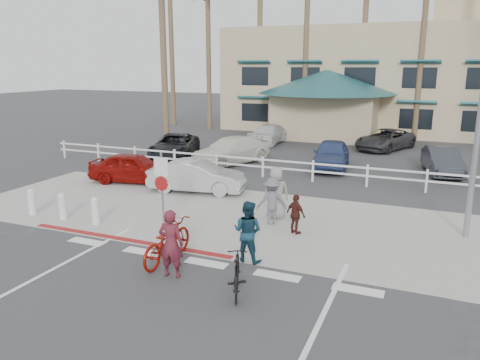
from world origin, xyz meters
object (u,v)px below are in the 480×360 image
at_px(car_white_sedan, 197,176).
at_px(car_red_compact, 134,168).
at_px(sign_post, 162,189).
at_px(bike_red, 167,241).
at_px(bike_black, 237,274).

relative_size(car_white_sedan, car_red_compact, 1.01).
distance_m(sign_post, car_white_sedan, 5.03).
distance_m(sign_post, bike_red, 2.41).
bearing_deg(car_red_compact, car_white_sedan, -106.92).
relative_size(bike_black, car_red_compact, 0.41).
bearing_deg(car_red_compact, sign_post, -148.58).
bearing_deg(car_white_sedan, bike_black, -156.32).
bearing_deg(bike_black, car_red_compact, -64.47).
height_order(bike_black, car_red_compact, car_red_compact).
bearing_deg(bike_red, car_white_sedan, -67.15).
distance_m(bike_black, car_white_sedan, 9.15).
height_order(sign_post, bike_black, sign_post).
relative_size(bike_black, car_white_sedan, 0.41).
bearing_deg(sign_post, car_white_sedan, 105.71).
bearing_deg(car_white_sedan, car_red_compact, 74.44).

